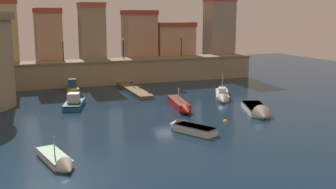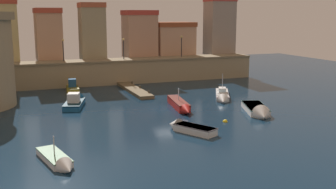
{
  "view_description": "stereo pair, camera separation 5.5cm",
  "coord_description": "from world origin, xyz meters",
  "px_view_note": "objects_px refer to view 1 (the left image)",
  "views": [
    {
      "loc": [
        -14.85,
        -38.9,
        9.52
      ],
      "look_at": [
        0.0,
        -0.28,
        1.58
      ],
      "focal_mm": 44.5,
      "sensor_mm": 36.0,
      "label": 1
    },
    {
      "loc": [
        -14.8,
        -38.92,
        9.52
      ],
      "look_at": [
        0.0,
        -0.28,
        1.58
      ],
      "focal_mm": 44.5,
      "sensor_mm": 36.0,
      "label": 2
    }
  ],
  "objects_px": {
    "quay_lamp_1": "(123,45)",
    "mooring_buoy_0": "(225,122)",
    "moored_boat_3": "(72,87)",
    "moored_boat_6": "(180,105)",
    "moored_boat_1": "(222,96)",
    "moored_boat_0": "(258,111)",
    "moored_boat_4": "(59,161)",
    "moored_boat_2": "(75,101)",
    "quay_lamp_0": "(63,46)",
    "quay_lamp_2": "(181,43)",
    "moored_boat_5": "(188,128)"
  },
  "relations": [
    {
      "from": "quay_lamp_0",
      "to": "moored_boat_3",
      "type": "bearing_deg",
      "value": -84.05
    },
    {
      "from": "moored_boat_4",
      "to": "moored_boat_6",
      "type": "bearing_deg",
      "value": 120.07
    },
    {
      "from": "moored_boat_0",
      "to": "moored_boat_4",
      "type": "xyz_separation_m",
      "value": [
        -19.73,
        -7.27,
        -0.07
      ]
    },
    {
      "from": "moored_boat_0",
      "to": "moored_boat_3",
      "type": "height_order",
      "value": "moored_boat_3"
    },
    {
      "from": "quay_lamp_0",
      "to": "moored_boat_2",
      "type": "xyz_separation_m",
      "value": [
        -0.48,
        -12.67,
        -5.0
      ]
    },
    {
      "from": "moored_boat_0",
      "to": "quay_lamp_2",
      "type": "bearing_deg",
      "value": -164.09
    },
    {
      "from": "quay_lamp_2",
      "to": "moored_boat_5",
      "type": "distance_m",
      "value": 28.99
    },
    {
      "from": "quay_lamp_1",
      "to": "mooring_buoy_0",
      "type": "xyz_separation_m",
      "value": [
        2.75,
        -24.83,
        -5.37
      ]
    },
    {
      "from": "mooring_buoy_0",
      "to": "moored_boat_0",
      "type": "bearing_deg",
      "value": 17.91
    },
    {
      "from": "moored_boat_4",
      "to": "moored_boat_2",
      "type": "bearing_deg",
      "value": 156.09
    },
    {
      "from": "moored_boat_1",
      "to": "moored_boat_3",
      "type": "relative_size",
      "value": 1.59
    },
    {
      "from": "moored_boat_0",
      "to": "quay_lamp_0",
      "type": "bearing_deg",
      "value": -126.48
    },
    {
      "from": "moored_boat_1",
      "to": "moored_boat_3",
      "type": "height_order",
      "value": "moored_boat_1"
    },
    {
      "from": "moored_boat_1",
      "to": "moored_boat_5",
      "type": "relative_size",
      "value": 1.54
    },
    {
      "from": "moored_boat_0",
      "to": "moored_boat_3",
      "type": "bearing_deg",
      "value": -122.12
    },
    {
      "from": "moored_boat_2",
      "to": "moored_boat_6",
      "type": "relative_size",
      "value": 0.85
    },
    {
      "from": "moored_boat_2",
      "to": "moored_boat_3",
      "type": "height_order",
      "value": "moored_boat_3"
    },
    {
      "from": "moored_boat_6",
      "to": "quay_lamp_1",
      "type": "bearing_deg",
      "value": -168.07
    },
    {
      "from": "moored_boat_5",
      "to": "moored_boat_0",
      "type": "bearing_deg",
      "value": -98.41
    },
    {
      "from": "quay_lamp_1",
      "to": "mooring_buoy_0",
      "type": "bearing_deg",
      "value": -83.69
    },
    {
      "from": "quay_lamp_1",
      "to": "moored_boat_1",
      "type": "bearing_deg",
      "value": -63.56
    },
    {
      "from": "quay_lamp_1",
      "to": "quay_lamp_2",
      "type": "bearing_deg",
      "value": -0.0
    },
    {
      "from": "quay_lamp_1",
      "to": "moored_boat_5",
      "type": "xyz_separation_m",
      "value": [
        -1.68,
        -26.52,
        -5.04
      ]
    },
    {
      "from": "quay_lamp_2",
      "to": "mooring_buoy_0",
      "type": "height_order",
      "value": "quay_lamp_2"
    },
    {
      "from": "moored_boat_3",
      "to": "moored_boat_4",
      "type": "bearing_deg",
      "value": 174.54
    },
    {
      "from": "moored_boat_2",
      "to": "moored_boat_6",
      "type": "distance_m",
      "value": 11.35
    },
    {
      "from": "moored_boat_4",
      "to": "moored_boat_6",
      "type": "xyz_separation_m",
      "value": [
        13.6,
        12.23,
        0.16
      ]
    },
    {
      "from": "quay_lamp_1",
      "to": "moored_boat_6",
      "type": "xyz_separation_m",
      "value": [
        0.98,
        -18.45,
        -4.96
      ]
    },
    {
      "from": "quay_lamp_2",
      "to": "moored_boat_1",
      "type": "distance_m",
      "value": 16.17
    },
    {
      "from": "moored_boat_3",
      "to": "moored_boat_6",
      "type": "xyz_separation_m",
      "value": [
        8.87,
        -14.43,
        -0.04
      ]
    },
    {
      "from": "quay_lamp_2",
      "to": "moored_boat_2",
      "type": "bearing_deg",
      "value": -144.31
    },
    {
      "from": "moored_boat_1",
      "to": "moored_boat_4",
      "type": "relative_size",
      "value": 1.37
    },
    {
      "from": "quay_lamp_1",
      "to": "quay_lamp_0",
      "type": "bearing_deg",
      "value": 180.0
    },
    {
      "from": "quay_lamp_2",
      "to": "moored_boat_3",
      "type": "relative_size",
      "value": 0.69
    },
    {
      "from": "quay_lamp_0",
      "to": "moored_boat_6",
      "type": "distance_m",
      "value": 21.25
    },
    {
      "from": "moored_boat_6",
      "to": "moored_boat_2",
      "type": "bearing_deg",
      "value": -111.73
    },
    {
      "from": "quay_lamp_1",
      "to": "moored_boat_2",
      "type": "xyz_separation_m",
      "value": [
        -8.79,
        -12.67,
        -4.96
      ]
    },
    {
      "from": "moored_boat_1",
      "to": "moored_boat_4",
      "type": "xyz_separation_m",
      "value": [
        -20.22,
        -15.41,
        -0.06
      ]
    },
    {
      "from": "quay_lamp_0",
      "to": "moored_boat_4",
      "type": "xyz_separation_m",
      "value": [
        -4.31,
        -30.69,
        -5.15
      ]
    },
    {
      "from": "quay_lamp_2",
      "to": "moored_boat_6",
      "type": "relative_size",
      "value": 0.43
    },
    {
      "from": "moored_boat_1",
      "to": "quay_lamp_0",
      "type": "bearing_deg",
      "value": -107.14
    },
    {
      "from": "quay_lamp_2",
      "to": "moored_boat_1",
      "type": "xyz_separation_m",
      "value": [
        -1.25,
        -15.28,
        -5.17
      ]
    },
    {
      "from": "mooring_buoy_0",
      "to": "moored_boat_1",
      "type": "bearing_deg",
      "value": 63.07
    },
    {
      "from": "moored_boat_2",
      "to": "quay_lamp_1",
      "type": "bearing_deg",
      "value": -17.93
    },
    {
      "from": "quay_lamp_1",
      "to": "mooring_buoy_0",
      "type": "relative_size",
      "value": 6.6
    },
    {
      "from": "quay_lamp_0",
      "to": "mooring_buoy_0",
      "type": "bearing_deg",
      "value": -66.0
    },
    {
      "from": "moored_boat_0",
      "to": "moored_boat_1",
      "type": "bearing_deg",
      "value": -163.28
    },
    {
      "from": "moored_boat_4",
      "to": "mooring_buoy_0",
      "type": "distance_m",
      "value": 16.44
    },
    {
      "from": "moored_boat_1",
      "to": "moored_boat_2",
      "type": "distance_m",
      "value": 16.59
    },
    {
      "from": "moored_boat_6",
      "to": "moored_boat_3",
      "type": "bearing_deg",
      "value": -139.53
    }
  ]
}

